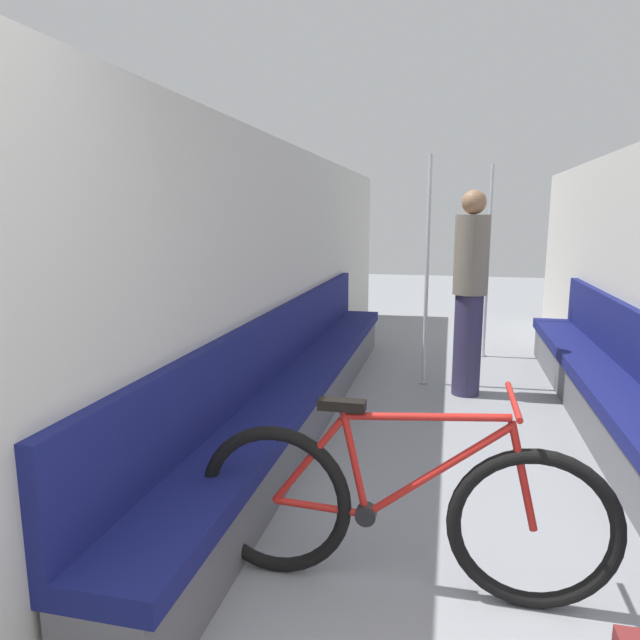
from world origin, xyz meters
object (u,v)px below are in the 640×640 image
object	(u,v)px
grab_pole_near	(427,276)
passenger_standing	(470,291)
grab_pole_far	(488,266)
bicycle	(398,510)
bench_seat_row_left	(301,385)
bench_seat_row_right	(624,407)

from	to	relation	value
grab_pole_near	passenger_standing	world-z (taller)	grab_pole_near
grab_pole_far	bicycle	bearing A→B (deg)	-97.56
bench_seat_row_left	passenger_standing	distance (m)	1.75
bench_seat_row_right	passenger_standing	bearing A→B (deg)	135.48
grab_pole_far	bench_seat_row_left	bearing A→B (deg)	-120.88
bench_seat_row_left	grab_pole_near	size ratio (longest dim) A/B	2.55
bench_seat_row_left	bench_seat_row_right	xyz separation A→B (m)	(2.30, 0.00, 0.00)
bench_seat_row_right	bicycle	distance (m)	2.33
grab_pole_far	bench_seat_row_right	bearing A→B (deg)	-72.28
bicycle	grab_pole_near	distance (m)	3.20
bench_seat_row_left	grab_pole_far	size ratio (longest dim) A/B	2.55
bench_seat_row_left	bicycle	xyz separation A→B (m)	(0.92, -1.87, 0.07)
passenger_standing	bicycle	bearing A→B (deg)	23.63
bench_seat_row_right	grab_pole_near	distance (m)	2.04
bench_seat_row_left	grab_pole_near	xyz separation A→B (m)	(0.88, 1.26, 0.75)
grab_pole_near	bench_seat_row_right	bearing A→B (deg)	-41.54
bench_seat_row_left	grab_pole_far	xyz separation A→B (m)	(1.50, 2.51, 0.75)
bicycle	grab_pole_near	world-z (taller)	grab_pole_near
grab_pole_far	passenger_standing	size ratio (longest dim) A/B	1.18
bench_seat_row_right	grab_pole_far	size ratio (longest dim) A/B	2.55
bench_seat_row_left	bench_seat_row_right	world-z (taller)	same
bench_seat_row_right	bench_seat_row_left	bearing A→B (deg)	180.00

